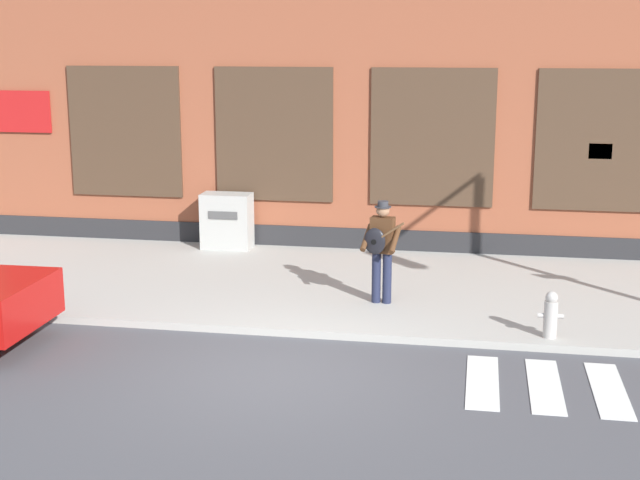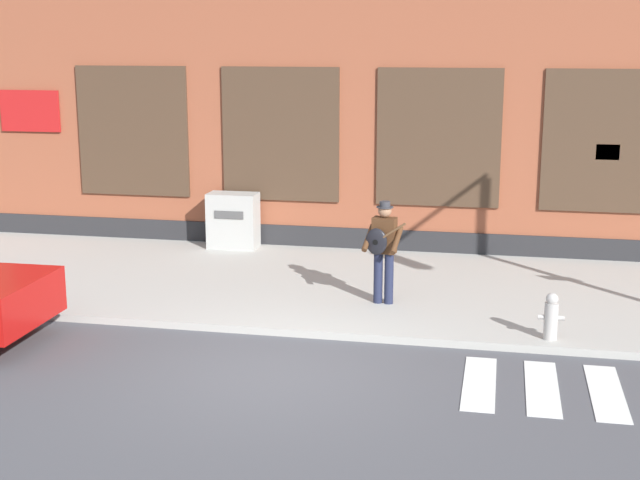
% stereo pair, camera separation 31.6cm
% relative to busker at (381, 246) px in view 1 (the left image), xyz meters
% --- Properties ---
extents(ground_plane, '(160.00, 160.00, 0.00)m').
position_rel_busker_xyz_m(ground_plane, '(-1.05, -3.17, -1.09)').
color(ground_plane, '#4C4C51').
extents(sidewalk, '(28.00, 5.50, 0.12)m').
position_rel_busker_xyz_m(sidewalk, '(-1.05, 1.10, -1.03)').
color(sidewalk, '#ADAAA3').
rests_on(sidewalk, ground).
extents(building_backdrop, '(28.00, 4.06, 6.37)m').
position_rel_busker_xyz_m(building_backdrop, '(-1.05, 5.84, 2.09)').
color(building_backdrop, brown).
rests_on(building_backdrop, ground).
extents(busker, '(0.72, 0.60, 1.71)m').
position_rel_busker_xyz_m(busker, '(0.00, 0.00, 0.00)').
color(busker, '#1E233D').
rests_on(busker, sidewalk).
extents(utility_box, '(1.03, 0.58, 1.16)m').
position_rel_busker_xyz_m(utility_box, '(-3.61, 3.39, -0.39)').
color(utility_box, '#ADADA8').
rests_on(utility_box, sidewalk).
extents(fire_hydrant, '(0.38, 0.20, 0.70)m').
position_rel_busker_xyz_m(fire_hydrant, '(2.65, -1.30, -0.63)').
color(fire_hydrant, '#B2ADA8').
rests_on(fire_hydrant, sidewalk).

